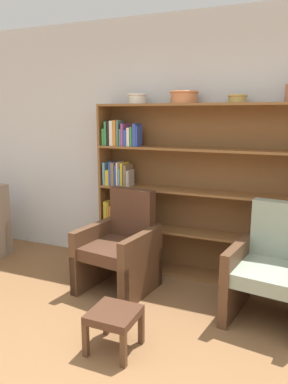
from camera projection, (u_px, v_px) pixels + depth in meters
The scene contains 8 objects.
wall_back at pixel (212, 148), 3.95m from camera, with size 12.00×0.06×2.75m.
bookshelf at pixel (187, 194), 3.98m from camera, with size 2.40×0.30×1.83m.
bowl_copper at pixel (137, 98), 3.97m from camera, with size 0.21×0.21×0.11m.
bowl_terracotta at pixel (184, 96), 3.77m from camera, with size 0.29×0.29×0.12m.
bowl_sage at pixel (237, 98), 3.57m from camera, with size 0.19×0.19×0.08m.
armchair_leather at pixel (121, 248), 3.71m from camera, with size 0.73×0.76×0.98m.
armchair_cushioned at pixel (272, 271), 3.16m from camera, with size 0.73×0.76×0.98m.
footstool at pixel (114, 318), 2.75m from camera, with size 0.34×0.34×0.31m.
Camera 1 is at (0.91, -1.41, 1.73)m, focal length 35.00 mm.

